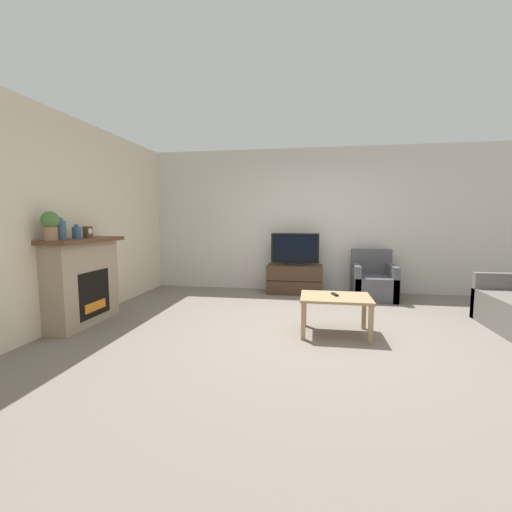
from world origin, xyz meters
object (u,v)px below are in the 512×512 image
(mantel_vase_centre_left, at_px, (77,232))
(tv_stand, at_px, (295,279))
(fireplace, at_px, (83,281))
(mantel_vase_left, at_px, (61,230))
(potted_plant, at_px, (50,224))
(armchair, at_px, (373,282))
(mantel_clock, at_px, (88,232))
(remote, at_px, (335,294))
(coffee_table, at_px, (335,302))
(tv, at_px, (295,250))

(mantel_vase_centre_left, relative_size, tv_stand, 0.18)
(fireplace, relative_size, mantel_vase_left, 4.58)
(mantel_vase_left, height_order, potted_plant, potted_plant)
(mantel_vase_centre_left, xyz_separation_m, armchair, (3.97, 2.25, -0.93))
(fireplace, height_order, mantel_clock, mantel_clock)
(mantel_clock, distance_m, potted_plant, 0.65)
(mantel_clock, height_order, remote, mantel_clock)
(mantel_clock, bearing_deg, mantel_vase_centre_left, -90.20)
(fireplace, height_order, remote, fireplace)
(mantel_vase_left, height_order, remote, mantel_vase_left)
(coffee_table, height_order, remote, remote)
(fireplace, distance_m, potted_plant, 0.91)
(fireplace, bearing_deg, tv_stand, 41.98)
(mantel_clock, height_order, armchair, mantel_clock)
(tv_stand, xyz_separation_m, remote, (0.60, -2.18, 0.21))
(tv, bearing_deg, mantel_clock, -139.36)
(mantel_vase_left, relative_size, mantel_clock, 1.78)
(armchair, distance_m, remote, 2.14)
(armchair, bearing_deg, remote, -111.35)
(mantel_vase_centre_left, height_order, armchair, mantel_vase_centre_left)
(armchair, bearing_deg, mantel_clock, -152.82)
(potted_plant, bearing_deg, mantel_vase_centre_left, 90.00)
(tv_stand, bearing_deg, mantel_vase_centre_left, -136.74)
(fireplace, bearing_deg, mantel_vase_centre_left, -79.63)
(armchair, relative_size, coffee_table, 1.02)
(tv_stand, bearing_deg, potted_plant, -132.14)
(mantel_vase_centre_left, relative_size, coffee_table, 0.23)
(coffee_table, relative_size, remote, 5.29)
(mantel_vase_left, bearing_deg, tv, 46.28)
(mantel_vase_centre_left, relative_size, armchair, 0.22)
(coffee_table, bearing_deg, mantel_clock, -179.80)
(armchair, bearing_deg, mantel_vase_centre_left, -150.43)
(mantel_vase_left, relative_size, tv_stand, 0.26)
(fireplace, relative_size, remote, 7.90)
(mantel_clock, xyz_separation_m, coffee_table, (3.21, 0.01, -0.81))
(fireplace, distance_m, mantel_vase_centre_left, 0.64)
(mantel_clock, relative_size, remote, 0.97)
(mantel_vase_centre_left, distance_m, tv_stand, 3.70)
(mantel_clock, height_order, tv, mantel_clock)
(mantel_clock, height_order, potted_plant, potted_plant)
(fireplace, xyz_separation_m, mantel_clock, (0.02, 0.12, 0.63))
(tv, bearing_deg, remote, -74.67)
(mantel_vase_centre_left, bearing_deg, remote, 4.88)
(armchair, bearing_deg, tv, 171.98)
(mantel_vase_centre_left, height_order, tv, mantel_vase_centre_left)
(tv, xyz_separation_m, remote, (0.60, -2.17, -0.33))
(fireplace, relative_size, tv_stand, 1.21)
(fireplace, bearing_deg, mantel_vase_left, -87.38)
(mantel_vase_centre_left, xyz_separation_m, tv, (2.60, 2.45, -0.41))
(mantel_vase_centre_left, bearing_deg, fireplace, 100.37)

